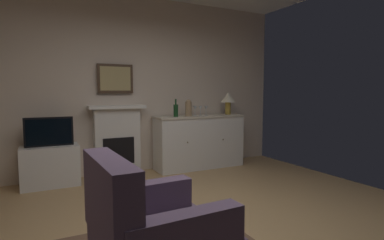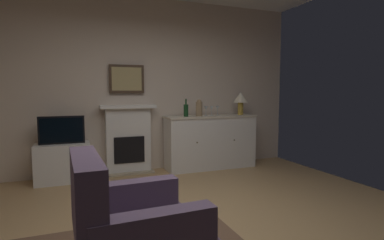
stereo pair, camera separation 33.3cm
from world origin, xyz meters
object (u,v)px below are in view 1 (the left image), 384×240
Objects in this scene: wine_bottle at (176,110)px; vase_decorative at (189,108)px; framed_picture at (115,79)px; wine_glass_center at (200,108)px; fireplace_unit at (117,140)px; armchair at (152,237)px; tv_cabinet at (50,166)px; sideboard_cabinet at (199,142)px; table_lamp at (228,99)px; wine_glass_right at (206,108)px; tv_set at (49,132)px; wine_glass_left at (195,109)px.

wine_bottle is 1.03× the size of vase_decorative.
wine_glass_center is at bearing -8.20° from framed_picture.
armchair is at bearing -99.12° from fireplace_unit.
tv_cabinet is (-2.11, 0.06, -0.76)m from vase_decorative.
armchair is at bearing -123.35° from sideboard_cabinet.
table_lamp is 1.38× the size of wine_bottle.
framed_picture reaches higher than wine_bottle.
wine_bottle is 1.76× the size of wine_glass_right.
table_lamp is 0.53× the size of tv_cabinet.
vase_decorative is 0.31× the size of armchair.
wine_glass_center is 0.22× the size of tv_cabinet.
armchair is (-1.99, -2.83, -0.64)m from wine_glass_right.
tv_set is (-2.93, -0.01, -0.42)m from table_lamp.
fireplace_unit reaches higher than wine_glass_center.
armchair is (0.50, -2.80, -0.38)m from tv_set.
sideboard_cabinet is 2.09× the size of tv_cabinet.
armchair is at bearing -125.14° from wine_glass_right.
sideboard_cabinet is 9.52× the size of wine_glass_left.
vase_decorative is (-0.23, -0.05, 0.59)m from sideboard_cabinet.
wine_bottle is at bearing -16.62° from framed_picture.
wine_glass_center is at bearing 2.14° from wine_glass_left.
table_lamp is at bearing -2.60° from wine_glass_right.
wine_bottle is (-1.05, -0.05, -0.17)m from table_lamp.
wine_glass_right is at bearing -0.07° from wine_glass_center.
table_lamp reaches higher than wine_glass_right.
tv_cabinet is (-2.35, 0.02, -0.17)m from sideboard_cabinet.
wine_glass_right is at bearing 10.61° from vase_decorative.
armchair is (-1.62, -2.76, -0.66)m from vase_decorative.
vase_decorative is (-0.37, -0.07, 0.02)m from wine_glass_right.
vase_decorative reaches higher than armchair.
fireplace_unit is 3.91× the size of vase_decorative.
vase_decorative reaches higher than wine_glass_right.
wine_glass_right is at bearing 6.47° from wine_bottle.
sideboard_cabinet is at bearing -7.37° from fireplace_unit.
framed_picture is 3.33× the size of wine_glass_center.
wine_bottle is 0.50m from wine_glass_center.
wine_glass_right is at bearing 177.40° from table_lamp.
wine_glass_left is at bearing 23.22° from vase_decorative.
framed_picture is at bearing 12.01° from tv_cabinet.
framed_picture reaches higher than wine_glass_right.
wine_bottle is at bearing 63.33° from armchair.
tv_cabinet is at bearing 179.71° from table_lamp.
fireplace_unit is 1.47× the size of tv_cabinet.
table_lamp is at bearing 0.16° from tv_set.
sideboard_cabinet is 2.37m from tv_set.
vase_decorative is (-0.26, -0.07, 0.02)m from wine_glass_center.
framed_picture reaches higher than sideboard_cabinet.
tv_set is at bearing -179.39° from wine_glass_left.
wine_glass_center is (1.40, -0.20, -0.49)m from framed_picture.
tv_set is at bearing -169.23° from fireplace_unit.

